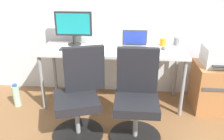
{
  "coord_description": "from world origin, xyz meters",
  "views": [
    {
      "loc": [
        0.24,
        -2.78,
        1.61
      ],
      "look_at": [
        0.0,
        -0.05,
        0.49
      ],
      "focal_mm": 37.45,
      "sensor_mm": 36.0,
      "label": 1
    }
  ],
  "objects_px": {
    "office_chair_left": "(79,97)",
    "coffee_mug": "(163,42)",
    "desktop_monitor": "(73,26)",
    "side_cabinet": "(214,87)",
    "open_laptop": "(135,44)",
    "water_bottle_on_floor": "(16,96)",
    "printer": "(220,56)",
    "office_chair_right": "(136,100)"
  },
  "relations": [
    {
      "from": "side_cabinet",
      "to": "water_bottle_on_floor",
      "type": "height_order",
      "value": "side_cabinet"
    },
    {
      "from": "desktop_monitor",
      "to": "coffee_mug",
      "type": "relative_size",
      "value": 5.22
    },
    {
      "from": "office_chair_right",
      "to": "side_cabinet",
      "type": "bearing_deg",
      "value": 33.29
    },
    {
      "from": "water_bottle_on_floor",
      "to": "coffee_mug",
      "type": "height_order",
      "value": "coffee_mug"
    },
    {
      "from": "desktop_monitor",
      "to": "open_laptop",
      "type": "height_order",
      "value": "desktop_monitor"
    },
    {
      "from": "office_chair_right",
      "to": "open_laptop",
      "type": "height_order",
      "value": "open_laptop"
    },
    {
      "from": "side_cabinet",
      "to": "printer",
      "type": "distance_m",
      "value": 0.41
    },
    {
      "from": "office_chair_right",
      "to": "printer",
      "type": "bearing_deg",
      "value": 33.26
    },
    {
      "from": "office_chair_left",
      "to": "printer",
      "type": "height_order",
      "value": "office_chair_left"
    },
    {
      "from": "printer",
      "to": "coffee_mug",
      "type": "relative_size",
      "value": 4.35
    },
    {
      "from": "office_chair_right",
      "to": "printer",
      "type": "distance_m",
      "value": 1.22
    },
    {
      "from": "office_chair_right",
      "to": "printer",
      "type": "xyz_separation_m",
      "value": [
        0.99,
        0.65,
        0.28
      ]
    },
    {
      "from": "printer",
      "to": "open_laptop",
      "type": "bearing_deg",
      "value": 176.22
    },
    {
      "from": "side_cabinet",
      "to": "desktop_monitor",
      "type": "relative_size",
      "value": 1.22
    },
    {
      "from": "office_chair_right",
      "to": "desktop_monitor",
      "type": "bearing_deg",
      "value": 134.63
    },
    {
      "from": "printer",
      "to": "desktop_monitor",
      "type": "xyz_separation_m",
      "value": [
        -1.81,
        0.18,
        0.29
      ]
    },
    {
      "from": "coffee_mug",
      "to": "office_chair_right",
      "type": "bearing_deg",
      "value": -110.83
    },
    {
      "from": "office_chair_right",
      "to": "water_bottle_on_floor",
      "type": "distance_m",
      "value": 1.63
    },
    {
      "from": "water_bottle_on_floor",
      "to": "coffee_mug",
      "type": "relative_size",
      "value": 3.37
    },
    {
      "from": "office_chair_left",
      "to": "coffee_mug",
      "type": "xyz_separation_m",
      "value": [
        0.93,
        0.89,
        0.37
      ]
    },
    {
      "from": "water_bottle_on_floor",
      "to": "printer",
      "type": "bearing_deg",
      "value": 4.22
    },
    {
      "from": "office_chair_left",
      "to": "printer",
      "type": "bearing_deg",
      "value": 22.45
    },
    {
      "from": "office_chair_left",
      "to": "office_chair_right",
      "type": "bearing_deg",
      "value": 0.34
    },
    {
      "from": "side_cabinet",
      "to": "open_laptop",
      "type": "bearing_deg",
      "value": 176.27
    },
    {
      "from": "side_cabinet",
      "to": "office_chair_right",
      "type": "bearing_deg",
      "value": -146.71
    },
    {
      "from": "water_bottle_on_floor",
      "to": "desktop_monitor",
      "type": "bearing_deg",
      "value": 27.19
    },
    {
      "from": "coffee_mug",
      "to": "open_laptop",
      "type": "bearing_deg",
      "value": -155.28
    },
    {
      "from": "side_cabinet",
      "to": "coffee_mug",
      "type": "bearing_deg",
      "value": 160.08
    },
    {
      "from": "office_chair_left",
      "to": "side_cabinet",
      "type": "relative_size",
      "value": 1.61
    },
    {
      "from": "desktop_monitor",
      "to": "open_laptop",
      "type": "relative_size",
      "value": 1.55
    },
    {
      "from": "office_chair_right",
      "to": "desktop_monitor",
      "type": "relative_size",
      "value": 1.96
    },
    {
      "from": "open_laptop",
      "to": "coffee_mug",
      "type": "relative_size",
      "value": 3.37
    },
    {
      "from": "desktop_monitor",
      "to": "water_bottle_on_floor",
      "type": "bearing_deg",
      "value": -152.81
    },
    {
      "from": "office_chair_left",
      "to": "coffee_mug",
      "type": "height_order",
      "value": "office_chair_left"
    },
    {
      "from": "office_chair_left",
      "to": "desktop_monitor",
      "type": "height_order",
      "value": "desktop_monitor"
    },
    {
      "from": "office_chair_right",
      "to": "water_bottle_on_floor",
      "type": "relative_size",
      "value": 3.03
    },
    {
      "from": "office_chair_right",
      "to": "water_bottle_on_floor",
      "type": "height_order",
      "value": "office_chair_right"
    },
    {
      "from": "office_chair_left",
      "to": "open_laptop",
      "type": "xyz_separation_m",
      "value": [
        0.56,
        0.72,
        0.38
      ]
    },
    {
      "from": "printer",
      "to": "desktop_monitor",
      "type": "distance_m",
      "value": 1.85
    },
    {
      "from": "side_cabinet",
      "to": "coffee_mug",
      "type": "distance_m",
      "value": 0.86
    },
    {
      "from": "office_chair_left",
      "to": "open_laptop",
      "type": "relative_size",
      "value": 3.03
    },
    {
      "from": "office_chair_right",
      "to": "coffee_mug",
      "type": "relative_size",
      "value": 10.22
    }
  ]
}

